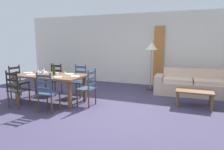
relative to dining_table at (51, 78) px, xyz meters
name	(u,v)px	position (x,y,z in m)	size (l,w,h in m)	color
ground_plane	(101,109)	(1.57, -0.11, -0.67)	(9.60, 9.60, 0.02)	#3E3752
wall_far	(136,49)	(1.57, 3.19, 0.69)	(9.60, 0.16, 2.70)	beige
curtain_panel_left	(159,57)	(2.47, 3.05, 0.44)	(0.35, 0.08, 2.20)	#B97034
dining_table	(51,78)	(0.00, 0.00, 0.00)	(1.90, 0.96, 0.75)	brown
dining_chair_near_left	(17,89)	(-0.43, -0.78, -0.19)	(0.44, 0.42, 0.96)	black
dining_chair_near_right	(47,92)	(0.48, -0.74, -0.19)	(0.45, 0.43, 0.96)	navy
dining_chair_far_left	(54,79)	(-0.42, 0.72, -0.19)	(0.43, 0.41, 0.96)	black
dining_chair_far_right	(79,81)	(0.43, 0.77, -0.19)	(0.44, 0.42, 0.96)	navy
dining_chair_head_west	(18,82)	(-1.16, -0.03, -0.19)	(0.42, 0.44, 0.96)	black
dining_chair_head_east	(88,88)	(1.15, 0.02, -0.19)	(0.42, 0.44, 0.96)	#2F4356
dinner_plate_near_left	(31,75)	(-0.45, -0.25, 0.10)	(0.24, 0.24, 0.02)	white
fork_near_left	(27,75)	(-0.60, -0.25, 0.09)	(0.02, 0.17, 0.01)	silver
dinner_plate_near_right	(59,77)	(0.45, -0.25, 0.10)	(0.24, 0.24, 0.02)	white
fork_near_right	(54,77)	(0.30, -0.25, 0.09)	(0.02, 0.17, 0.01)	silver
dinner_plate_far_left	(43,72)	(-0.45, 0.25, 0.10)	(0.24, 0.24, 0.02)	white
fork_far_left	(39,72)	(-0.60, 0.25, 0.09)	(0.02, 0.17, 0.01)	silver
dinner_plate_far_right	(69,74)	(0.45, 0.25, 0.10)	(0.24, 0.24, 0.02)	white
fork_far_right	(65,74)	(0.30, 0.25, 0.09)	(0.02, 0.17, 0.01)	silver
dinner_plate_head_west	(28,73)	(-0.78, 0.00, 0.10)	(0.24, 0.24, 0.02)	white
fork_head_west	(24,73)	(-0.93, 0.00, 0.09)	(0.02, 0.17, 0.01)	silver
dinner_plate_head_east	(75,76)	(0.78, 0.00, 0.10)	(0.24, 0.24, 0.02)	white
fork_head_east	(70,76)	(0.63, 0.00, 0.09)	(0.02, 0.17, 0.01)	silver
wine_bottle	(54,71)	(0.10, 0.02, 0.20)	(0.07, 0.07, 0.32)	#143819
wine_glass_near_left	(38,71)	(-0.30, -0.14, 0.20)	(0.06, 0.06, 0.16)	white
wine_glass_near_right	(65,73)	(0.58, -0.15, 0.20)	(0.06, 0.06, 0.16)	white
wine_glass_far_left	(44,70)	(-0.32, 0.12, 0.20)	(0.06, 0.06, 0.16)	white
coffee_cup_primary	(57,74)	(0.28, -0.09, 0.13)	(0.07, 0.07, 0.09)	beige
coffee_cup_secondary	(43,72)	(-0.34, 0.10, 0.13)	(0.07, 0.07, 0.09)	beige
couch	(192,86)	(3.67, 2.18, -0.37)	(2.32, 0.92, 0.80)	beige
coffee_table	(194,93)	(3.71, 0.97, -0.31)	(0.90, 0.56, 0.42)	brown
standing_lamp	(151,49)	(2.32, 2.37, 0.75)	(0.40, 0.40, 1.64)	#332D28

